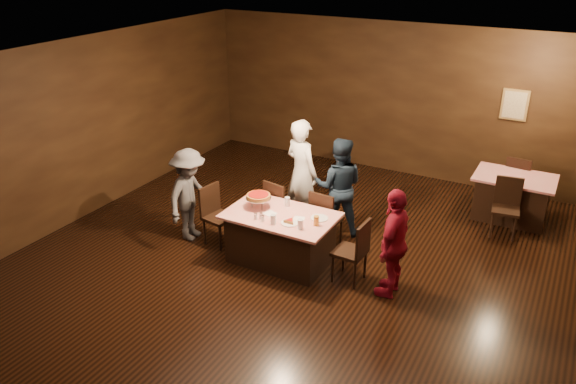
% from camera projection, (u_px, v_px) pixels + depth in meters
% --- Properties ---
extents(room, '(10.00, 10.04, 3.02)m').
position_uv_depth(room, '(269.00, 144.00, 6.83)').
color(room, black).
rests_on(room, ground).
extents(main_table, '(1.60, 1.00, 0.77)m').
position_uv_depth(main_table, '(281.00, 238.00, 8.30)').
color(main_table, '#BA170C').
rests_on(main_table, ground).
extents(back_table, '(1.30, 0.90, 0.77)m').
position_uv_depth(back_table, '(512.00, 197.00, 9.57)').
color(back_table, '#A20A15').
rests_on(back_table, ground).
extents(chair_far_left, '(0.49, 0.49, 0.95)m').
position_uv_depth(chair_far_left, '(282.00, 207.00, 9.03)').
color(chair_far_left, black).
rests_on(chair_far_left, ground).
extents(chair_far_right, '(0.45, 0.45, 0.95)m').
position_uv_depth(chair_far_right, '(327.00, 218.00, 8.68)').
color(chair_far_right, black).
rests_on(chair_far_right, ground).
extents(chair_end_left, '(0.48, 0.48, 0.95)m').
position_uv_depth(chair_end_left, '(219.00, 216.00, 8.74)').
color(chair_end_left, black).
rests_on(chair_end_left, ground).
extents(chair_end_right, '(0.44, 0.44, 0.95)m').
position_uv_depth(chair_end_right, '(350.00, 251.00, 7.78)').
color(chair_end_right, black).
rests_on(chair_end_right, ground).
extents(chair_back_near, '(0.47, 0.47, 0.95)m').
position_uv_depth(chair_back_near, '(506.00, 209.00, 8.98)').
color(chair_back_near, black).
rests_on(chair_back_near, ground).
extents(chair_back_far, '(0.46, 0.46, 0.95)m').
position_uv_depth(chair_back_far, '(518.00, 180.00, 10.02)').
color(chair_back_far, black).
rests_on(chair_back_far, ground).
extents(diner_white_jacket, '(0.78, 0.65, 1.82)m').
position_uv_depth(diner_white_jacket, '(302.00, 173.00, 9.20)').
color(diner_white_jacket, white).
rests_on(diner_white_jacket, ground).
extents(diner_navy_hoodie, '(0.95, 0.85, 1.62)m').
position_uv_depth(diner_navy_hoodie, '(339.00, 186.00, 8.95)').
color(diner_navy_hoodie, '#131F2F').
rests_on(diner_navy_hoodie, ground).
extents(diner_grey_knit, '(0.62, 1.01, 1.51)m').
position_uv_depth(diner_grey_knit, '(190.00, 195.00, 8.80)').
color(diner_grey_knit, '#505055').
rests_on(diner_grey_knit, ground).
extents(diner_red_shirt, '(0.38, 0.91, 1.54)m').
position_uv_depth(diner_red_shirt, '(394.00, 243.00, 7.38)').
color(diner_red_shirt, maroon).
rests_on(diner_red_shirt, ground).
extents(pizza_stand, '(0.38, 0.38, 0.22)m').
position_uv_depth(pizza_stand, '(258.00, 196.00, 8.27)').
color(pizza_stand, black).
rests_on(pizza_stand, main_table).
extents(plate_with_slice, '(0.25, 0.25, 0.06)m').
position_uv_depth(plate_with_slice, '(290.00, 222.00, 7.87)').
color(plate_with_slice, white).
rests_on(plate_with_slice, main_table).
extents(plate_empty, '(0.25, 0.25, 0.01)m').
position_uv_depth(plate_empty, '(319.00, 218.00, 8.01)').
color(plate_empty, white).
rests_on(plate_empty, main_table).
extents(glass_front_left, '(0.08, 0.08, 0.14)m').
position_uv_depth(glass_front_left, '(273.00, 219.00, 7.85)').
color(glass_front_left, silver).
rests_on(glass_front_left, main_table).
extents(glass_front_right, '(0.08, 0.08, 0.14)m').
position_uv_depth(glass_front_right, '(300.00, 224.00, 7.71)').
color(glass_front_right, silver).
rests_on(glass_front_right, main_table).
extents(glass_amber, '(0.08, 0.08, 0.14)m').
position_uv_depth(glass_amber, '(316.00, 221.00, 7.81)').
color(glass_amber, '#BF7F26').
rests_on(glass_amber, main_table).
extents(glass_back, '(0.08, 0.08, 0.14)m').
position_uv_depth(glass_back, '(287.00, 202.00, 8.37)').
color(glass_back, silver).
rests_on(glass_back, main_table).
extents(condiments, '(0.17, 0.10, 0.09)m').
position_uv_depth(condiments, '(260.00, 217.00, 7.97)').
color(condiments, silver).
rests_on(condiments, main_table).
extents(napkin_center, '(0.19, 0.19, 0.01)m').
position_uv_depth(napkin_center, '(299.00, 219.00, 8.00)').
color(napkin_center, white).
rests_on(napkin_center, main_table).
extents(napkin_left, '(0.21, 0.21, 0.01)m').
position_uv_depth(napkin_left, '(270.00, 213.00, 8.16)').
color(napkin_left, white).
rests_on(napkin_left, main_table).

